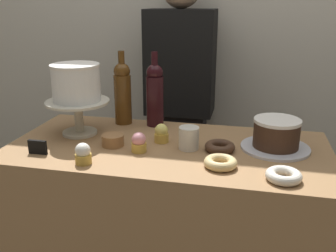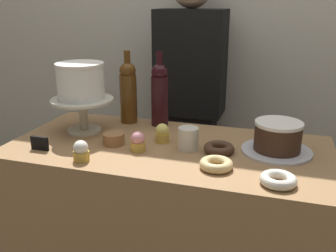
{
  "view_description": "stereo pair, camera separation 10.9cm",
  "coord_description": "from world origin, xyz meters",
  "px_view_note": "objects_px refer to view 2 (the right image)",
  "views": [
    {
      "loc": [
        0.29,
        -1.32,
        1.45
      ],
      "look_at": [
        0.0,
        0.0,
        0.99
      ],
      "focal_mm": 40.39,
      "sensor_mm": 36.0,
      "label": 1
    },
    {
      "loc": [
        0.4,
        -1.29,
        1.45
      ],
      "look_at": [
        0.0,
        0.0,
        0.99
      ],
      "focal_mm": 40.39,
      "sensor_mm": 36.0,
      "label": 2
    }
  ],
  "objects_px": {
    "cake_stand_pedestal": "(83,109)",
    "cookie_stack": "(114,139)",
    "donut_sugar": "(278,180)",
    "price_sign_chalkboard": "(40,143)",
    "cupcake_vanilla": "(81,151)",
    "barista_figure": "(190,114)",
    "wine_bottle_amber": "(128,91)",
    "cupcake_strawberry": "(138,142)",
    "wine_bottle_dark_red": "(160,93)",
    "coffee_cup_ceramic": "(188,139)",
    "cupcake_lemon": "(162,133)",
    "donut_chocolate": "(219,148)",
    "chocolate_round_cake": "(278,136)",
    "white_layer_cake": "(81,81)",
    "donut_glazed": "(216,164)"
  },
  "relations": [
    {
      "from": "donut_chocolate",
      "to": "cookie_stack",
      "type": "xyz_separation_m",
      "value": [
        -0.41,
        -0.04,
        0.01
      ]
    },
    {
      "from": "wine_bottle_dark_red",
      "to": "donut_chocolate",
      "type": "relative_size",
      "value": 2.91
    },
    {
      "from": "chocolate_round_cake",
      "to": "coffee_cup_ceramic",
      "type": "bearing_deg",
      "value": -167.93
    },
    {
      "from": "cake_stand_pedestal",
      "to": "cookie_stack",
      "type": "height_order",
      "value": "cake_stand_pedestal"
    },
    {
      "from": "wine_bottle_amber",
      "to": "cupcake_vanilla",
      "type": "distance_m",
      "value": 0.47
    },
    {
      "from": "cake_stand_pedestal",
      "to": "wine_bottle_dark_red",
      "type": "distance_m",
      "value": 0.34
    },
    {
      "from": "wine_bottle_amber",
      "to": "barista_figure",
      "type": "relative_size",
      "value": 0.2
    },
    {
      "from": "cupcake_lemon",
      "to": "wine_bottle_dark_red",
      "type": "bearing_deg",
      "value": 111.0
    },
    {
      "from": "donut_glazed",
      "to": "barista_figure",
      "type": "height_order",
      "value": "barista_figure"
    },
    {
      "from": "cupcake_strawberry",
      "to": "donut_chocolate",
      "type": "relative_size",
      "value": 0.66
    },
    {
      "from": "cake_stand_pedestal",
      "to": "donut_sugar",
      "type": "height_order",
      "value": "cake_stand_pedestal"
    },
    {
      "from": "cake_stand_pedestal",
      "to": "chocolate_round_cake",
      "type": "bearing_deg",
      "value": 0.24
    },
    {
      "from": "cake_stand_pedestal",
      "to": "cupcake_vanilla",
      "type": "bearing_deg",
      "value": -62.63
    },
    {
      "from": "cake_stand_pedestal",
      "to": "cookie_stack",
      "type": "distance_m",
      "value": 0.22
    },
    {
      "from": "coffee_cup_ceramic",
      "to": "barista_figure",
      "type": "bearing_deg",
      "value": 103.5
    },
    {
      "from": "cupcake_strawberry",
      "to": "cookie_stack",
      "type": "xyz_separation_m",
      "value": [
        -0.11,
        0.04,
        -0.01
      ]
    },
    {
      "from": "white_layer_cake",
      "to": "chocolate_round_cake",
      "type": "xyz_separation_m",
      "value": [
        0.79,
        0.0,
        -0.15
      ]
    },
    {
      "from": "wine_bottle_amber",
      "to": "coffee_cup_ceramic",
      "type": "xyz_separation_m",
      "value": [
        0.34,
        -0.24,
        -0.1
      ]
    },
    {
      "from": "cupcake_vanilla",
      "to": "cupcake_lemon",
      "type": "distance_m",
      "value": 0.33
    },
    {
      "from": "chocolate_round_cake",
      "to": "cake_stand_pedestal",
      "type": "bearing_deg",
      "value": -179.76
    },
    {
      "from": "coffee_cup_ceramic",
      "to": "cupcake_lemon",
      "type": "bearing_deg",
      "value": 158.18
    },
    {
      "from": "wine_bottle_dark_red",
      "to": "cookie_stack",
      "type": "height_order",
      "value": "wine_bottle_dark_red"
    },
    {
      "from": "barista_figure",
      "to": "price_sign_chalkboard",
      "type": "bearing_deg",
      "value": -113.34
    },
    {
      "from": "cupcake_vanilla",
      "to": "price_sign_chalkboard",
      "type": "xyz_separation_m",
      "value": [
        -0.2,
        0.04,
        -0.01
      ]
    },
    {
      "from": "cookie_stack",
      "to": "barista_figure",
      "type": "xyz_separation_m",
      "value": [
        0.13,
        0.71,
        -0.09
      ]
    },
    {
      "from": "donut_sugar",
      "to": "coffee_cup_ceramic",
      "type": "relative_size",
      "value": 1.32
    },
    {
      "from": "cupcake_strawberry",
      "to": "price_sign_chalkboard",
      "type": "bearing_deg",
      "value": -163.98
    },
    {
      "from": "chocolate_round_cake",
      "to": "barista_figure",
      "type": "xyz_separation_m",
      "value": [
        -0.48,
        0.61,
        -0.14
      ]
    },
    {
      "from": "donut_sugar",
      "to": "donut_chocolate",
      "type": "height_order",
      "value": "same"
    },
    {
      "from": "white_layer_cake",
      "to": "wine_bottle_dark_red",
      "type": "xyz_separation_m",
      "value": [
        0.28,
        0.18,
        -0.07
      ]
    },
    {
      "from": "wine_bottle_dark_red",
      "to": "donut_chocolate",
      "type": "height_order",
      "value": "wine_bottle_dark_red"
    },
    {
      "from": "coffee_cup_ceramic",
      "to": "donut_chocolate",
      "type": "bearing_deg",
      "value": 1.58
    },
    {
      "from": "chocolate_round_cake",
      "to": "donut_glazed",
      "type": "xyz_separation_m",
      "value": [
        -0.19,
        -0.21,
        -0.05
      ]
    },
    {
      "from": "chocolate_round_cake",
      "to": "donut_chocolate",
      "type": "relative_size",
      "value": 1.53
    },
    {
      "from": "cupcake_lemon",
      "to": "barista_figure",
      "type": "height_order",
      "value": "barista_figure"
    },
    {
      "from": "cupcake_vanilla",
      "to": "barista_figure",
      "type": "xyz_separation_m",
      "value": [
        0.17,
        0.89,
        -0.11
      ]
    },
    {
      "from": "wine_bottle_dark_red",
      "to": "wine_bottle_amber",
      "type": "height_order",
      "value": "same"
    },
    {
      "from": "wine_bottle_dark_red",
      "to": "donut_sugar",
      "type": "height_order",
      "value": "wine_bottle_dark_red"
    },
    {
      "from": "cookie_stack",
      "to": "white_layer_cake",
      "type": "bearing_deg",
      "value": 151.85
    },
    {
      "from": "donut_sugar",
      "to": "coffee_cup_ceramic",
      "type": "distance_m",
      "value": 0.39
    },
    {
      "from": "cookie_stack",
      "to": "price_sign_chalkboard",
      "type": "xyz_separation_m",
      "value": [
        -0.24,
        -0.14,
        0.0
      ]
    },
    {
      "from": "wine_bottle_dark_red",
      "to": "wine_bottle_amber",
      "type": "xyz_separation_m",
      "value": [
        -0.15,
        -0.0,
        0.0
      ]
    },
    {
      "from": "cake_stand_pedestal",
      "to": "wine_bottle_dark_red",
      "type": "relative_size",
      "value": 0.79
    },
    {
      "from": "wine_bottle_dark_red",
      "to": "cupcake_vanilla",
      "type": "bearing_deg",
      "value": -106.39
    },
    {
      "from": "cake_stand_pedestal",
      "to": "donut_sugar",
      "type": "xyz_separation_m",
      "value": [
        0.8,
        -0.26,
        -0.08
      ]
    },
    {
      "from": "cupcake_strawberry",
      "to": "cookie_stack",
      "type": "bearing_deg",
      "value": 163.07
    },
    {
      "from": "cake_stand_pedestal",
      "to": "donut_chocolate",
      "type": "xyz_separation_m",
      "value": [
        0.59,
        -0.06,
        -0.08
      ]
    },
    {
      "from": "chocolate_round_cake",
      "to": "coffee_cup_ceramic",
      "type": "distance_m",
      "value": 0.33
    },
    {
      "from": "donut_sugar",
      "to": "price_sign_chalkboard",
      "type": "bearing_deg",
      "value": 178.21
    },
    {
      "from": "donut_glazed",
      "to": "donut_chocolate",
      "type": "distance_m",
      "value": 0.14
    }
  ]
}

